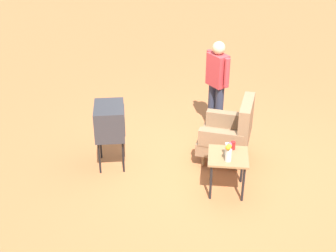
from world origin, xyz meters
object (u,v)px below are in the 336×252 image
flower_vase (229,151)px  person_standing (217,81)px  armchair (231,133)px  bottle_short_clear (227,149)px  soda_can_red (233,145)px  side_table (228,161)px  tv_on_stand (110,121)px

flower_vase → person_standing: bearing=-174.4°
armchair → bottle_short_clear: (0.83, -0.07, 0.20)m
soda_can_red → flower_vase: (0.31, -0.07, 0.09)m
bottle_short_clear → person_standing: bearing=-174.5°
person_standing → soda_can_red: size_ratio=13.44×
person_standing → soda_can_red: (1.64, 0.26, -0.28)m
armchair → flower_vase: armchair is taller
armchair → bottle_short_clear: size_ratio=5.30×
armchair → person_standing: bearing=-166.1°
side_table → flower_vase: 0.27m
soda_can_red → flower_vase: 0.33m
soda_can_red → flower_vase: flower_vase is taller
armchair → flower_vase: (0.95, -0.06, 0.24)m
tv_on_stand → armchair: bearing=100.4°
person_standing → bottle_short_clear: person_standing is taller
bottle_short_clear → armchair: bearing=174.9°
flower_vase → soda_can_red: bearing=166.9°
flower_vase → side_table: bearing=177.2°
bottle_short_clear → side_table: bearing=102.0°
person_standing → side_table: bearing=6.2°
person_standing → flower_vase: 1.97m
tv_on_stand → person_standing: person_standing is taller
soda_can_red → flower_vase: bearing=-13.1°
side_table → bottle_short_clear: (0.00, -0.02, 0.19)m
side_table → bottle_short_clear: bottle_short_clear is taller
person_standing → bottle_short_clear: (1.83, 0.17, -0.24)m
bottle_short_clear → soda_can_red: 0.21m
tv_on_stand → person_standing: (-1.34, 1.59, 0.16)m
armchair → person_standing: (-1.00, -0.25, 0.44)m
armchair → tv_on_stand: armchair is taller
side_table → person_standing: size_ratio=0.36×
armchair → soda_can_red: armchair is taller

